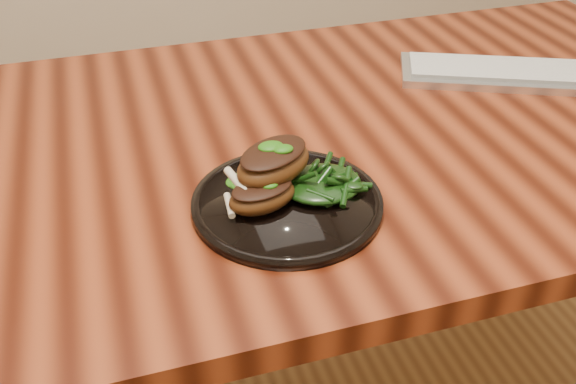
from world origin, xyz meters
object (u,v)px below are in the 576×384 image
object	(u,v)px
desk	(289,177)
plate	(287,203)
keyboard	(522,74)
lamb_chop_front	(262,195)
greens_heap	(322,179)

from	to	relation	value
desk	plate	size ratio (longest dim) A/B	6.53
keyboard	lamb_chop_front	bearing A→B (deg)	-154.92
desk	lamb_chop_front	bearing A→B (deg)	-116.25
plate	keyboard	world-z (taller)	keyboard
lamb_chop_front	greens_heap	xyz separation A→B (m)	(0.08, 0.01, -0.00)
desk	lamb_chop_front	world-z (taller)	lamb_chop_front
plate	desk	bearing A→B (deg)	72.06
greens_heap	keyboard	bearing A→B (deg)	27.67
desk	plate	xyz separation A→B (m)	(-0.06, -0.18, 0.09)
lamb_chop_front	keyboard	world-z (taller)	lamb_chop_front
plate	lamb_chop_front	xyz separation A→B (m)	(-0.04, -0.01, 0.03)
desk	greens_heap	size ratio (longest dim) A/B	15.32
lamb_chop_front	plate	bearing A→B (deg)	13.75
greens_heap	keyboard	distance (m)	0.52
desk	lamb_chop_front	xyz separation A→B (m)	(-0.10, -0.19, 0.12)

